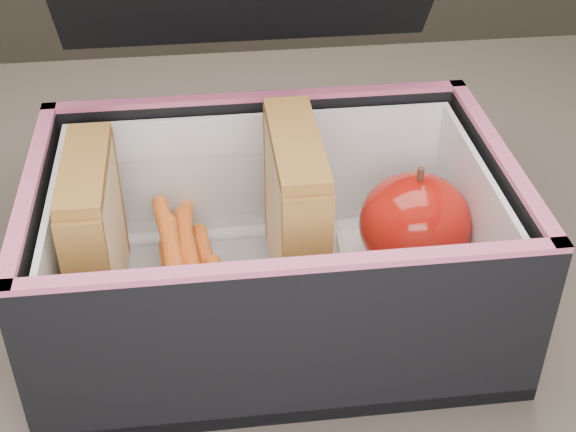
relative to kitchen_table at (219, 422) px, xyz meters
name	(u,v)px	position (x,y,z in m)	size (l,w,h in m)	color
kitchen_table	(219,422)	(0.00, 0.00, 0.00)	(1.20, 0.80, 0.75)	#52483E
lunch_bag	(272,231)	(0.04, 0.01, 0.15)	(0.27, 0.28, 0.25)	black
plastic_tub	(199,253)	(0.00, 0.01, 0.14)	(0.16, 0.11, 0.07)	white
sandwich_left	(95,235)	(-0.06, 0.01, 0.15)	(0.02, 0.09, 0.10)	beige
sandwich_right	(295,215)	(0.05, 0.01, 0.16)	(0.03, 0.10, 0.11)	beige
carrot_sticks	(191,265)	(-0.01, 0.02, 0.12)	(0.05, 0.14, 0.03)	orange
paper_napkin	(404,272)	(0.12, 0.02, 0.11)	(0.08, 0.08, 0.01)	white
red_apple	(415,224)	(0.13, 0.02, 0.14)	(0.09, 0.09, 0.07)	#9B190D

